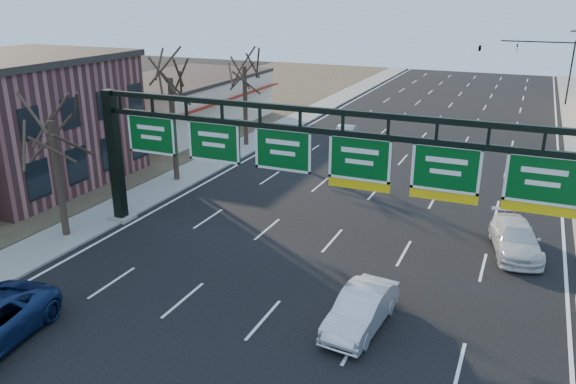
% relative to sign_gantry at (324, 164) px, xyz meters
% --- Properties ---
extents(ground, '(160.00, 160.00, 0.00)m').
position_rel_sign_gantry_xyz_m(ground, '(-0.16, -8.00, -4.63)').
color(ground, black).
rests_on(ground, ground).
extents(sidewalk_left, '(3.00, 120.00, 0.12)m').
position_rel_sign_gantry_xyz_m(sidewalk_left, '(-12.96, 12.00, -4.57)').
color(sidewalk_left, gray).
rests_on(sidewalk_left, ground).
extents(dirt_strip_left, '(21.00, 120.00, 0.06)m').
position_rel_sign_gantry_xyz_m(dirt_strip_left, '(-25.16, 12.00, -4.60)').
color(dirt_strip_left, '#473D2B').
rests_on(dirt_strip_left, ground).
extents(lane_markings, '(21.60, 120.00, 0.01)m').
position_rel_sign_gantry_xyz_m(lane_markings, '(-0.16, 12.00, -4.62)').
color(lane_markings, white).
rests_on(lane_markings, ground).
extents(sign_gantry, '(24.60, 1.20, 7.20)m').
position_rel_sign_gantry_xyz_m(sign_gantry, '(0.00, 0.00, 0.00)').
color(sign_gantry, black).
rests_on(sign_gantry, ground).
extents(brick_block, '(10.40, 12.40, 8.30)m').
position_rel_sign_gantry_xyz_m(brick_block, '(-21.66, 3.00, -0.47)').
color(brick_block, brown).
rests_on(brick_block, ground).
extents(cream_strip, '(10.90, 18.40, 4.70)m').
position_rel_sign_gantry_xyz_m(cream_strip, '(-21.64, 21.00, -2.27)').
color(cream_strip, beige).
rests_on(cream_strip, ground).
extents(tree_gantry, '(3.60, 3.60, 8.48)m').
position_rel_sign_gantry_xyz_m(tree_gantry, '(-12.96, -3.00, 2.48)').
color(tree_gantry, '#2C2218').
rests_on(tree_gantry, sidewalk_left).
extents(tree_mid, '(3.60, 3.60, 9.24)m').
position_rel_sign_gantry_xyz_m(tree_mid, '(-12.96, 7.00, 3.23)').
color(tree_mid, '#2C2218').
rests_on(tree_mid, sidewalk_left).
extents(tree_far, '(3.60, 3.60, 8.86)m').
position_rel_sign_gantry_xyz_m(tree_far, '(-12.96, 17.00, 2.86)').
color(tree_far, '#2C2218').
rests_on(tree_far, sidewalk_left).
extents(traffic_signal_mast, '(10.16, 0.54, 7.00)m').
position_rel_sign_gantry_xyz_m(traffic_signal_mast, '(5.53, 47.00, 0.87)').
color(traffic_signal_mast, black).
rests_on(traffic_signal_mast, ground).
extents(car_silver_sedan, '(1.95, 4.59, 1.47)m').
position_rel_sign_gantry_xyz_m(car_silver_sedan, '(3.40, -4.95, -3.89)').
color(car_silver_sedan, silver).
rests_on(car_silver_sedan, ground).
extents(car_white_wagon, '(3.00, 5.28, 1.44)m').
position_rel_sign_gantry_xyz_m(car_white_wagon, '(8.37, 4.27, -3.91)').
color(car_white_wagon, silver).
rests_on(car_white_wagon, ground).
extents(car_grey_far, '(2.01, 4.35, 1.44)m').
position_rel_sign_gantry_xyz_m(car_grey_far, '(9.25, 16.34, -3.91)').
color(car_grey_far, '#44484A').
rests_on(car_grey_far, ground).
extents(car_silver_distant, '(1.69, 4.24, 1.37)m').
position_rel_sign_gantry_xyz_m(car_silver_distant, '(-5.80, 21.26, -3.94)').
color(car_silver_distant, '#9FA0A3').
rests_on(car_silver_distant, ground).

